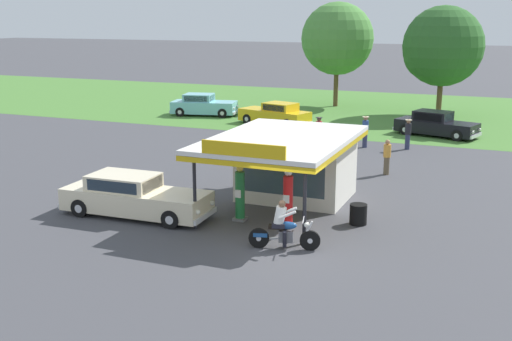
# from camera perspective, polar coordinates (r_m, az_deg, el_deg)

# --- Properties ---
(ground_plane) EXTENTS (300.00, 300.00, 0.00)m
(ground_plane) POSITION_cam_1_polar(r_m,az_deg,el_deg) (19.66, 2.63, -7.06)
(ground_plane) COLOR #424247
(grass_verge_strip) EXTENTS (120.00, 24.00, 0.01)m
(grass_verge_strip) POSITION_cam_1_polar(r_m,az_deg,el_deg) (48.21, 14.86, 5.08)
(grass_verge_strip) COLOR #477A33
(grass_verge_strip) RESTS_ON ground
(service_station_kiosk) EXTENTS (4.78, 7.23, 3.20)m
(service_station_kiosk) POSITION_cam_1_polar(r_m,az_deg,el_deg) (24.21, 3.40, 0.99)
(service_station_kiosk) COLOR silver
(service_station_kiosk) RESTS_ON ground
(gas_pump_nearside) EXTENTS (0.44, 0.44, 2.04)m
(gas_pump_nearside) POSITION_cam_1_polar(r_m,az_deg,el_deg) (21.92, -1.48, -2.24)
(gas_pump_nearside) COLOR slate
(gas_pump_nearside) RESTS_ON ground
(gas_pump_offside) EXTENTS (0.44, 0.44, 2.06)m
(gas_pump_offside) POSITION_cam_1_polar(r_m,az_deg,el_deg) (21.28, 2.94, -2.73)
(gas_pump_offside) COLOR slate
(gas_pump_offside) RESTS_ON ground
(motorcycle_with_rider) EXTENTS (2.19, 0.82, 1.58)m
(motorcycle_with_rider) POSITION_cam_1_polar(r_m,az_deg,el_deg) (19.33, 2.50, -5.37)
(motorcycle_with_rider) COLOR black
(motorcycle_with_rider) RESTS_ON ground
(featured_classic_sedan) EXTENTS (5.66, 2.04, 1.50)m
(featured_classic_sedan) POSITION_cam_1_polar(r_m,az_deg,el_deg) (22.94, -11.11, -2.38)
(featured_classic_sedan) COLOR beige
(featured_classic_sedan) RESTS_ON ground
(parked_car_back_row_left) EXTENTS (5.07, 2.84, 1.56)m
(parked_car_back_row_left) POSITION_cam_1_polar(r_m,az_deg,el_deg) (45.77, -4.85, 5.95)
(parked_car_back_row_left) COLOR #7AC6D1
(parked_car_back_row_left) RESTS_ON ground
(parked_car_back_row_centre_left) EXTENTS (5.22, 3.04, 1.50)m
(parked_car_back_row_centre_left) POSITION_cam_1_polar(r_m,az_deg,el_deg) (39.18, 16.12, 4.05)
(parked_car_back_row_centre_left) COLOR black
(parked_car_back_row_centre_left) RESTS_ON ground
(parked_car_second_row_spare) EXTENTS (5.30, 3.01, 1.51)m
(parked_car_second_row_spare) POSITION_cam_1_polar(r_m,az_deg,el_deg) (41.54, 1.79, 5.14)
(parked_car_second_row_spare) COLOR gold
(parked_car_second_row_spare) RESTS_ON ground
(bystander_leaning_by_kiosk) EXTENTS (0.36, 0.36, 1.65)m
(bystander_leaning_by_kiosk) POSITION_cam_1_polar(r_m,az_deg,el_deg) (34.72, 13.73, 3.32)
(bystander_leaning_by_kiosk) COLOR #2D3351
(bystander_leaning_by_kiosk) RESTS_ON ground
(bystander_strolling_foreground) EXTENTS (0.34, 0.34, 1.62)m
(bystander_strolling_foreground) POSITION_cam_1_polar(r_m,az_deg,el_deg) (28.93, 11.89, 1.28)
(bystander_strolling_foreground) COLOR brown
(bystander_strolling_foreground) RESTS_ON ground
(bystander_admiring_sedan) EXTENTS (0.38, 0.38, 1.73)m
(bystander_admiring_sedan) POSITION_cam_1_polar(r_m,az_deg,el_deg) (34.20, 5.76, 3.58)
(bystander_admiring_sedan) COLOR brown
(bystander_admiring_sedan) RESTS_ON ground
(bystander_standing_back_lot) EXTENTS (0.38, 0.38, 1.73)m
(bystander_standing_back_lot) POSITION_cam_1_polar(r_m,az_deg,el_deg) (34.77, 9.96, 3.61)
(bystander_standing_back_lot) COLOR #2D3351
(bystander_standing_back_lot) RESTS_ON ground
(tree_oak_left) EXTENTS (5.67, 5.67, 8.17)m
(tree_oak_left) POSITION_cam_1_polar(r_m,az_deg,el_deg) (50.32, 7.49, 11.79)
(tree_oak_left) COLOR brown
(tree_oak_left) RESTS_ON ground
(tree_oak_far_left) EXTENTS (5.70, 5.70, 7.83)m
(tree_oak_far_left) POSITION_cam_1_polar(r_m,az_deg,el_deg) (46.99, 16.50, 10.71)
(tree_oak_far_left) COLOR brown
(tree_oak_far_left) RESTS_ON ground
(spare_tire_stack) EXTENTS (0.60, 0.60, 0.72)m
(spare_tire_stack) POSITION_cam_1_polar(r_m,az_deg,el_deg) (21.95, 9.34, -3.97)
(spare_tire_stack) COLOR black
(spare_tire_stack) RESTS_ON ground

